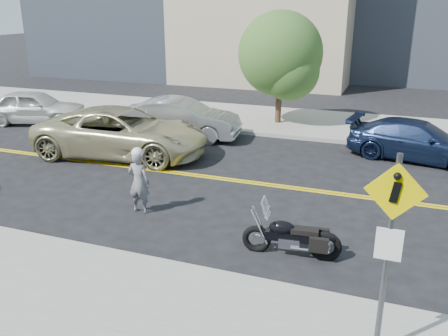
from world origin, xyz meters
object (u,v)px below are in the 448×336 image
object	(u,v)px
parked_car_white	(34,107)
parked_car_silver	(180,119)
suv	(122,132)
motorcyclist	(139,180)
parked_car_blue	(417,140)
pedestrian_sign	(389,240)
motorcycle	(292,229)

from	to	relation	value
parked_car_white	parked_car_silver	distance (m)	6.89
suv	parked_car_silver	bearing A→B (deg)	-24.23
motorcyclist	parked_car_blue	xyz separation A→B (m)	(6.44, 6.91, -0.18)
suv	parked_car_blue	distance (m)	9.82
parked_car_white	pedestrian_sign	bearing A→B (deg)	-142.28
suv	parked_car_white	size ratio (longest dim) A/B	1.37
motorcycle	suv	bearing A→B (deg)	139.15
pedestrian_sign	parked_car_silver	xyz separation A→B (m)	(-7.86, 10.02, -1.20)
suv	pedestrian_sign	bearing A→B (deg)	-136.62
motorcyclist	motorcycle	world-z (taller)	motorcyclist
pedestrian_sign	parked_car_blue	distance (m)	10.43
motorcyclist	suv	xyz separation A→B (m)	(-2.90, 3.89, -0.02)
parked_car_white	parked_car_silver	world-z (taller)	parked_car_silver
motorcyclist	suv	distance (m)	4.85
parked_car_blue	motorcyclist	bearing A→B (deg)	145.94
parked_car_blue	pedestrian_sign	bearing A→B (deg)	-174.52
pedestrian_sign	parked_car_silver	world-z (taller)	pedestrian_sign
pedestrian_sign	motorcycle	size ratio (longest dim) A/B	1.53
pedestrian_sign	motorcyclist	bearing A→B (deg)	149.60
pedestrian_sign	parked_car_white	size ratio (longest dim) A/B	0.71
pedestrian_sign	parked_car_white	world-z (taller)	pedestrian_sign
pedestrian_sign	motorcyclist	xyz separation A→B (m)	(-5.82, 3.42, -1.13)
parked_car_blue	parked_car_white	bearing A→B (deg)	100.20
motorcyclist	parked_car_white	world-z (taller)	motorcyclist
suv	parked_car_white	bearing A→B (deg)	59.45
motorcycle	parked_car_white	distance (m)	14.89
suv	parked_car_white	distance (m)	6.60
pedestrian_sign	parked_car_white	bearing A→B (deg)	145.92
motorcyclist	parked_car_silver	xyz separation A→B (m)	(-2.04, 6.60, -0.07)
suv	parked_car_blue	bearing A→B (deg)	-78.73
pedestrian_sign	motorcyclist	world-z (taller)	pedestrian_sign
parked_car_white	parked_car_silver	bearing A→B (deg)	-107.90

